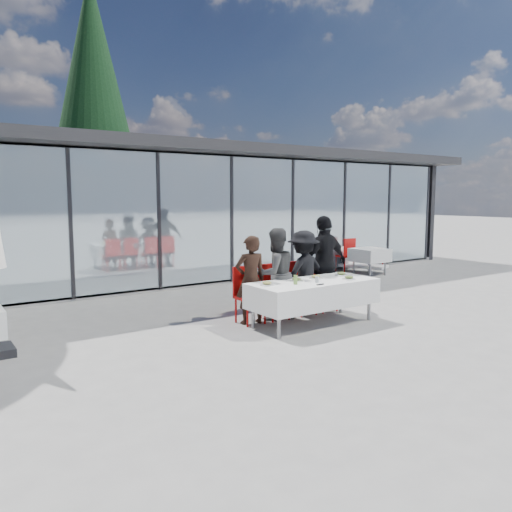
{
  "coord_description": "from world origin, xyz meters",
  "views": [
    {
      "loc": [
        -5.56,
        -6.53,
        2.18
      ],
      "look_at": [
        -0.18,
        1.2,
        1.05
      ],
      "focal_mm": 35.0,
      "sensor_mm": 36.0,
      "label": 1
    }
  ],
  "objects_px": {
    "diner_chair_a": "(247,292)",
    "diner_c": "(303,273)",
    "spare_chair_a": "(372,249)",
    "diner_d": "(325,264)",
    "plate_extra": "(349,278)",
    "spare_table_right": "(370,255)",
    "diner_a": "(251,280)",
    "spare_chair_b": "(347,253)",
    "diner_chair_b": "(272,289)",
    "diner_chair_c": "(300,285)",
    "plate_b": "(297,280)",
    "plate_c": "(316,277)",
    "conifer_tree": "(93,95)",
    "plate_d": "(341,274)",
    "folded_eyeglasses": "(320,284)",
    "plate_a": "(267,284)",
    "juice_bottle": "(296,280)",
    "diner_b": "(275,274)",
    "lounger": "(358,263)",
    "diner_chair_d": "(321,282)"
  },
  "relations": [
    {
      "from": "diner_chair_b",
      "to": "plate_b",
      "type": "bearing_deg",
      "value": -84.73
    },
    {
      "from": "diner_chair_b",
      "to": "plate_a",
      "type": "relative_size",
      "value": 4.22
    },
    {
      "from": "plate_c",
      "to": "plate_b",
      "type": "bearing_deg",
      "value": -177.8
    },
    {
      "from": "diner_chair_b",
      "to": "diner_chair_c",
      "type": "xyz_separation_m",
      "value": [
        0.64,
        0.0,
        0.0
      ]
    },
    {
      "from": "diner_chair_a",
      "to": "plate_a",
      "type": "distance_m",
      "value": 0.68
    },
    {
      "from": "diner_c",
      "to": "diner_b",
      "type": "bearing_deg",
      "value": -5.09
    },
    {
      "from": "diner_b",
      "to": "plate_a",
      "type": "height_order",
      "value": "diner_b"
    },
    {
      "from": "plate_b",
      "to": "conifer_tree",
      "type": "bearing_deg",
      "value": 86.68
    },
    {
      "from": "diner_d",
      "to": "spare_table_right",
      "type": "xyz_separation_m",
      "value": [
        4.0,
        2.51,
        -0.35
      ]
    },
    {
      "from": "plate_b",
      "to": "plate_d",
      "type": "relative_size",
      "value": 1.0
    },
    {
      "from": "juice_bottle",
      "to": "folded_eyeglasses",
      "type": "distance_m",
      "value": 0.41
    },
    {
      "from": "diner_b",
      "to": "diner_c",
      "type": "height_order",
      "value": "diner_b"
    },
    {
      "from": "diner_b",
      "to": "spare_table_right",
      "type": "xyz_separation_m",
      "value": [
        5.16,
        2.51,
        -0.26
      ]
    },
    {
      "from": "plate_b",
      "to": "spare_chair_a",
      "type": "bearing_deg",
      "value": 32.85
    },
    {
      "from": "plate_c",
      "to": "spare_chair_a",
      "type": "distance_m",
      "value": 7.33
    },
    {
      "from": "diner_chair_c",
      "to": "spare_table_right",
      "type": "bearing_deg",
      "value": 28.05
    },
    {
      "from": "plate_b",
      "to": "spare_chair_a",
      "type": "relative_size",
      "value": 0.24
    },
    {
      "from": "spare_table_right",
      "to": "spare_chair_b",
      "type": "height_order",
      "value": "spare_chair_b"
    },
    {
      "from": "diner_d",
      "to": "conifer_tree",
      "type": "height_order",
      "value": "conifer_tree"
    },
    {
      "from": "diner_a",
      "to": "diner_d",
      "type": "distance_m",
      "value": 1.7
    },
    {
      "from": "diner_d",
      "to": "plate_c",
      "type": "height_order",
      "value": "diner_d"
    },
    {
      "from": "plate_c",
      "to": "conifer_tree",
      "type": "xyz_separation_m",
      "value": [
        0.32,
        13.1,
        5.21
      ]
    },
    {
      "from": "plate_d",
      "to": "diner_chair_d",
      "type": "bearing_deg",
      "value": 85.23
    },
    {
      "from": "diner_d",
      "to": "diner_chair_c",
      "type": "bearing_deg",
      "value": -13.32
    },
    {
      "from": "diner_chair_a",
      "to": "diner_c",
      "type": "distance_m",
      "value": 1.2
    },
    {
      "from": "plate_d",
      "to": "plate_extra",
      "type": "relative_size",
      "value": 1.0
    },
    {
      "from": "diner_chair_a",
      "to": "plate_extra",
      "type": "xyz_separation_m",
      "value": [
        1.46,
        -0.98,
        0.24
      ]
    },
    {
      "from": "plate_b",
      "to": "spare_chair_a",
      "type": "xyz_separation_m",
      "value": [
        6.48,
        4.18,
        -0.24
      ]
    },
    {
      "from": "spare_chair_b",
      "to": "conifer_tree",
      "type": "bearing_deg",
      "value": 114.89
    },
    {
      "from": "diner_c",
      "to": "plate_c",
      "type": "height_order",
      "value": "diner_c"
    },
    {
      "from": "spare_chair_a",
      "to": "diner_d",
      "type": "bearing_deg",
      "value": -145.7
    },
    {
      "from": "diner_chair_a",
      "to": "conifer_tree",
      "type": "height_order",
      "value": "conifer_tree"
    },
    {
      "from": "spare_table_right",
      "to": "plate_a",
      "type": "bearing_deg",
      "value": -152.04
    },
    {
      "from": "diner_chair_b",
      "to": "plate_d",
      "type": "bearing_deg",
      "value": -28.19
    },
    {
      "from": "diner_a",
      "to": "conifer_tree",
      "type": "height_order",
      "value": "conifer_tree"
    },
    {
      "from": "diner_chair_d",
      "to": "juice_bottle",
      "type": "distance_m",
      "value": 1.58
    },
    {
      "from": "diner_b",
      "to": "plate_b",
      "type": "xyz_separation_m",
      "value": [
        0.06,
        -0.52,
        -0.03
      ]
    },
    {
      "from": "diner_a",
      "to": "spare_chair_b",
      "type": "relative_size",
      "value": 1.56
    },
    {
      "from": "diner_d",
      "to": "spare_chair_a",
      "type": "xyz_separation_m",
      "value": [
        5.36,
        3.66,
        -0.37
      ]
    },
    {
      "from": "diner_chair_b",
      "to": "spare_chair_b",
      "type": "height_order",
      "value": "same"
    },
    {
      "from": "plate_extra",
      "to": "diner_a",
      "type": "bearing_deg",
      "value": 148.85
    },
    {
      "from": "plate_b",
      "to": "plate_c",
      "type": "distance_m",
      "value": 0.44
    },
    {
      "from": "diner_b",
      "to": "lounger",
      "type": "bearing_deg",
      "value": -147.23
    },
    {
      "from": "lounger",
      "to": "spare_chair_b",
      "type": "bearing_deg",
      "value": 145.21
    },
    {
      "from": "diner_b",
      "to": "spare_chair_b",
      "type": "bearing_deg",
      "value": -144.38
    },
    {
      "from": "spare_chair_a",
      "to": "conifer_tree",
      "type": "bearing_deg",
      "value": 122.62
    },
    {
      "from": "plate_d",
      "to": "spare_chair_a",
      "type": "distance_m",
      "value": 6.83
    },
    {
      "from": "plate_c",
      "to": "plate_extra",
      "type": "relative_size",
      "value": 1.0
    },
    {
      "from": "plate_d",
      "to": "folded_eyeglasses",
      "type": "relative_size",
      "value": 1.65
    },
    {
      "from": "diner_chair_b",
      "to": "plate_d",
      "type": "xyz_separation_m",
      "value": [
        1.12,
        -0.6,
        0.24
      ]
    }
  ]
}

